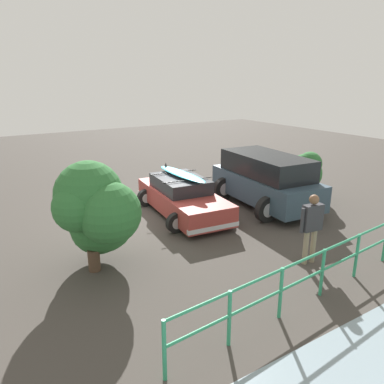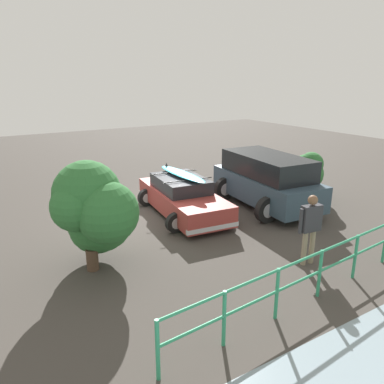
{
  "view_description": "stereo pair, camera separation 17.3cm",
  "coord_description": "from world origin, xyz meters",
  "px_view_note": "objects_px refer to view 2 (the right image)",
  "views": [
    {
      "loc": [
        5.36,
        11.08,
        4.52
      ],
      "look_at": [
        -0.79,
        1.25,
        0.95
      ],
      "focal_mm": 35.0,
      "sensor_mm": 36.0,
      "label": 1
    },
    {
      "loc": [
        5.21,
        11.17,
        4.52
      ],
      "look_at": [
        -0.79,
        1.25,
        0.95
      ],
      "focal_mm": 35.0,
      "sensor_mm": 36.0,
      "label": 2
    }
  ],
  "objects_px": {
    "sedan_car": "(182,197)",
    "bush_near_right": "(308,171)",
    "bush_near_left": "(96,212)",
    "person_bystander": "(311,223)",
    "suv_car": "(266,180)"
  },
  "relations": [
    {
      "from": "sedan_car",
      "to": "bush_near_right",
      "type": "bearing_deg",
      "value": 168.32
    },
    {
      "from": "person_bystander",
      "to": "bush_near_right",
      "type": "height_order",
      "value": "bush_near_right"
    },
    {
      "from": "sedan_car",
      "to": "bush_near_right",
      "type": "distance_m",
      "value": 5.04
    },
    {
      "from": "person_bystander",
      "to": "suv_car",
      "type": "bearing_deg",
      "value": -118.01
    },
    {
      "from": "sedan_car",
      "to": "person_bystander",
      "type": "height_order",
      "value": "person_bystander"
    },
    {
      "from": "sedan_car",
      "to": "bush_near_left",
      "type": "relative_size",
      "value": 1.68
    },
    {
      "from": "suv_car",
      "to": "person_bystander",
      "type": "relative_size",
      "value": 2.59
    },
    {
      "from": "suv_car",
      "to": "bush_near_left",
      "type": "bearing_deg",
      "value": 11.78
    },
    {
      "from": "person_bystander",
      "to": "bush_near_left",
      "type": "height_order",
      "value": "bush_near_left"
    },
    {
      "from": "suv_car",
      "to": "bush_near_right",
      "type": "distance_m",
      "value": 1.94
    },
    {
      "from": "bush_near_left",
      "to": "bush_near_right",
      "type": "distance_m",
      "value": 8.65
    },
    {
      "from": "sedan_car",
      "to": "bush_near_left",
      "type": "distance_m",
      "value": 4.35
    },
    {
      "from": "person_bystander",
      "to": "sedan_car",
      "type": "bearing_deg",
      "value": -79.36
    },
    {
      "from": "bush_near_left",
      "to": "person_bystander",
      "type": "bearing_deg",
      "value": 150.78
    },
    {
      "from": "sedan_car",
      "to": "bush_near_right",
      "type": "xyz_separation_m",
      "value": [
        -4.91,
        1.01,
        0.47
      ]
    }
  ]
}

